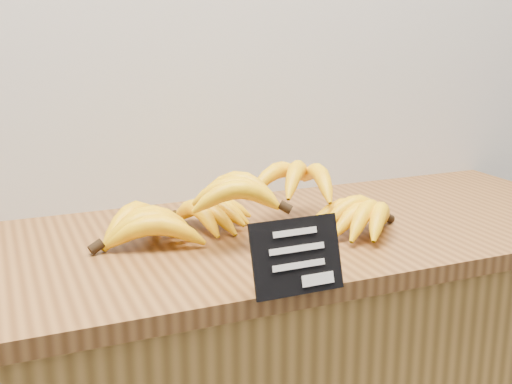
# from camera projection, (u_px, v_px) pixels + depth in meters

# --- Properties ---
(counter_top) EXTENTS (1.48, 0.54, 0.03)m
(counter_top) POSITION_uv_depth(u_px,v_px,m) (245.00, 241.00, 1.17)
(counter_top) COLOR brown
(counter_top) RESTS_ON counter
(chalkboard_sign) EXTENTS (0.14, 0.04, 0.10)m
(chalkboard_sign) POSITION_uv_depth(u_px,v_px,m) (297.00, 256.00, 0.90)
(chalkboard_sign) COLOR black
(chalkboard_sign) RESTS_ON counter_top
(banana_pile) EXTENTS (0.56, 0.33, 0.12)m
(banana_pile) POSITION_uv_depth(u_px,v_px,m) (250.00, 207.00, 1.15)
(banana_pile) COLOR yellow
(banana_pile) RESTS_ON counter_top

